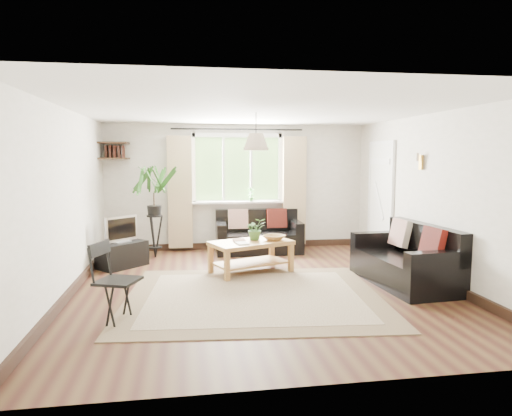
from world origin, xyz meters
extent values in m
plane|color=#321710|center=(0.00, 0.00, 0.00)|extent=(5.50, 5.50, 0.00)
plane|color=white|center=(0.00, 0.00, 2.40)|extent=(5.50, 5.50, 0.00)
cube|color=beige|center=(0.00, 2.75, 1.20)|extent=(5.00, 0.02, 2.40)
cube|color=beige|center=(0.00, -2.75, 1.20)|extent=(5.00, 0.02, 2.40)
cube|color=beige|center=(-2.50, 0.00, 1.20)|extent=(0.02, 5.50, 2.40)
cube|color=beige|center=(2.50, 0.00, 1.20)|extent=(0.02, 5.50, 2.40)
cube|color=#B8AE8F|center=(-0.16, -0.41, 0.01)|extent=(3.46, 3.04, 0.02)
cube|color=silver|center=(2.47, 1.70, 1.00)|extent=(0.06, 0.96, 2.06)
imported|color=#396327|center=(0.07, 0.89, 0.67)|extent=(0.35, 0.31, 0.34)
imported|color=olive|center=(0.35, 0.83, 0.53)|extent=(0.45, 0.45, 0.08)
imported|color=white|center=(-0.26, 0.59, 0.50)|extent=(0.21, 0.26, 0.02)
imported|color=brown|center=(-0.29, 0.84, 0.51)|extent=(0.18, 0.25, 0.02)
cube|color=black|center=(-2.03, 1.48, 0.20)|extent=(0.84, 0.83, 0.41)
imported|color=#2D6023|center=(0.25, 2.63, 1.06)|extent=(0.14, 0.10, 0.27)
camera|label=1|loc=(-1.00, -6.02, 1.78)|focal=32.00mm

